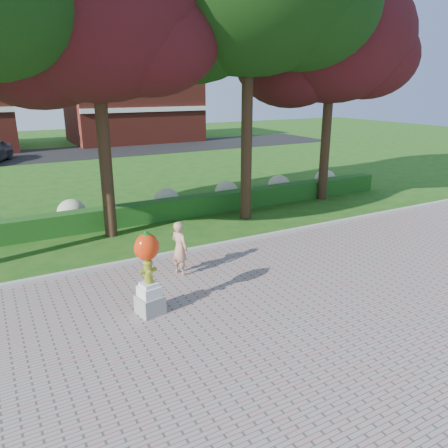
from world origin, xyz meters
TOP-DOWN VIEW (x-y plane):
  - ground at (0.00, 0.00)m, footprint 100.00×100.00m
  - walkway at (0.00, -4.00)m, footprint 40.00×14.00m
  - curb at (0.00, 3.00)m, footprint 40.00×0.18m
  - lawn_hedge at (0.00, 7.00)m, footprint 24.00×0.70m
  - hydrangea_row at (0.57, 8.00)m, footprint 20.10×1.10m
  - street at (0.00, 28.00)m, footprint 50.00×8.00m
  - building_right at (8.00, 34.00)m, footprint 12.00×8.00m
  - tree_mid_left at (-2.10, 6.08)m, footprint 8.25×7.04m
  - tree_far_right at (8.40, 6.58)m, footprint 7.88×6.72m
  - hydrant_sculpture at (-2.74, -0.26)m, footprint 0.67×0.67m
  - woman at (-1.19, 1.50)m, footprint 0.55×0.68m

SIDE VIEW (x-z plane):
  - ground at x=0.00m, z-range 0.00..0.00m
  - street at x=0.00m, z-range 0.00..0.02m
  - walkway at x=0.00m, z-range 0.00..0.04m
  - curb at x=0.00m, z-range 0.00..0.15m
  - lawn_hedge at x=0.00m, z-range 0.00..0.80m
  - hydrangea_row at x=0.57m, z-range 0.06..1.04m
  - woman at x=-1.19m, z-range 0.04..1.64m
  - hydrant_sculpture at x=-2.74m, z-range 0.10..2.19m
  - building_right at x=8.00m, z-range 0.00..6.40m
  - tree_far_right at x=8.40m, z-range 1.86..12.07m
  - tree_mid_left at x=-2.10m, z-range 1.95..12.65m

